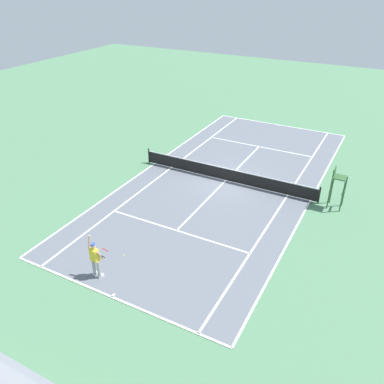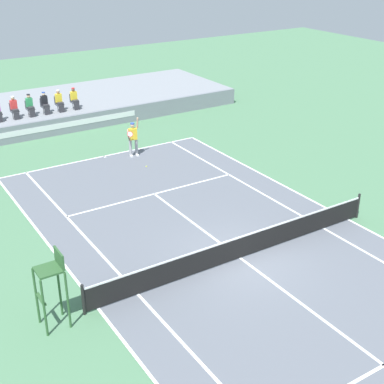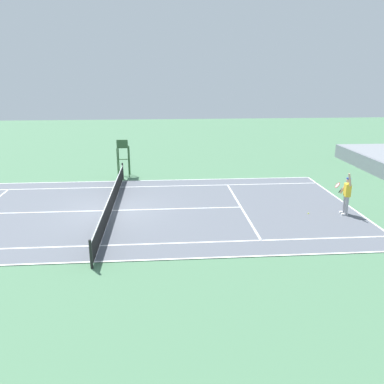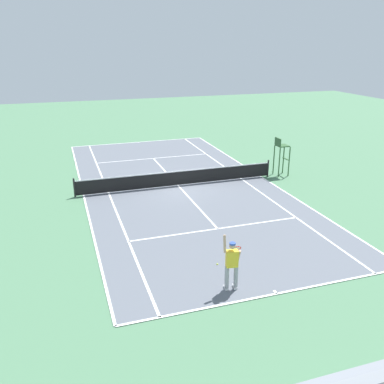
# 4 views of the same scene
# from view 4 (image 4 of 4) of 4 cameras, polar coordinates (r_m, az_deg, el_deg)

# --- Properties ---
(ground_plane) EXTENTS (80.00, 80.00, 0.00)m
(ground_plane) POSITION_cam_4_polar(r_m,az_deg,el_deg) (24.82, -1.91, 0.85)
(ground_plane) COLOR #4C7A56
(court) EXTENTS (11.08, 23.88, 0.03)m
(court) POSITION_cam_4_polar(r_m,az_deg,el_deg) (24.82, -1.91, 0.87)
(court) COLOR slate
(court) RESTS_ON ground
(net) EXTENTS (11.98, 0.10, 1.07)m
(net) POSITION_cam_4_polar(r_m,az_deg,el_deg) (24.66, -1.93, 2.00)
(net) COLOR black
(net) RESTS_ON ground
(barrier_wall) EXTENTS (23.56, 0.25, 1.01)m
(barrier_wall) POSITION_cam_4_polar(r_m,az_deg,el_deg) (11.70, 23.75, -22.71)
(barrier_wall) COLOR gray
(barrier_wall) RESTS_ON ground
(tennis_player) EXTENTS (0.81, 0.62, 2.08)m
(tennis_player) POSITION_cam_4_polar(r_m,az_deg,el_deg) (14.41, 5.47, -9.79)
(tennis_player) COLOR #9E9EA3
(tennis_player) RESTS_ON ground
(tennis_ball) EXTENTS (0.07, 0.07, 0.07)m
(tennis_ball) POSITION_cam_4_polar(r_m,az_deg,el_deg) (16.30, 3.48, -9.84)
(tennis_ball) COLOR #D1E533
(tennis_ball) RESTS_ON ground
(umpire_chair) EXTENTS (0.77, 0.77, 2.44)m
(umpire_chair) POSITION_cam_4_polar(r_m,az_deg,el_deg) (27.00, 12.09, 5.44)
(umpire_chair) COLOR #2D562D
(umpire_chair) RESTS_ON ground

